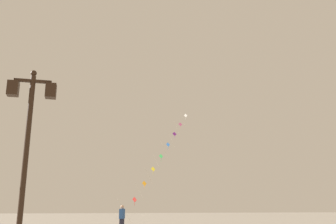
{
  "coord_description": "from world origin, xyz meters",
  "views": [
    {
      "loc": [
        -1.13,
        -2.45,
        1.6
      ],
      "look_at": [
        3.3,
        16.59,
        6.63
      ],
      "focal_mm": 39.5,
      "sensor_mm": 36.0,
      "label": 1
    }
  ],
  "objects": [
    {
      "name": "twin_lantern_lamp_post",
      "position": [
        -2.56,
        7.69,
        3.6
      ],
      "size": [
        1.26,
        0.28,
        5.24
      ],
      "color": "black",
      "rests_on": "ground_plane"
    },
    {
      "name": "kite_train",
      "position": [
        5.41,
        28.44,
        5.75
      ],
      "size": [
        7.89,
        10.31,
        10.96
      ],
      "color": "brown",
      "rests_on": "ground_plane"
    },
    {
      "name": "kite_flyer",
      "position": [
        1.49,
        21.52,
        0.9
      ],
      "size": [
        0.45,
        0.6,
        1.71
      ],
      "rotation": [
        0.0,
        0.0,
        1.03
      ],
      "color": "#1E1E2D",
      "rests_on": "ground_plane"
    }
  ]
}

